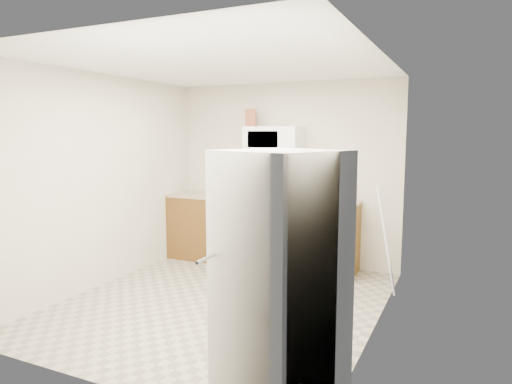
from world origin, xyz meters
The scene contains 20 objects.
floor centered at (0.00, 0.00, 0.00)m, with size 3.60×3.60×0.00m, color gray.
back_wall centered at (0.00, 1.79, 1.25)m, with size 3.20×0.02×2.50m, color beige.
right_wall centered at (1.59, 0.00, 1.25)m, with size 0.02×3.60×2.50m, color beige.
cabinet_left centered at (-1.04, 1.49, 0.45)m, with size 1.12×0.62×0.90m, color #593D15.
counter_left centered at (-1.04, 1.49, 0.92)m, with size 1.14×0.64×0.04m, color gray.
cabinet_right centered at (0.68, 1.49, 0.45)m, with size 0.80×0.62×0.90m, color #593D15.
counter_right centered at (0.68, 1.49, 0.92)m, with size 0.82×0.64×0.04m, color gray.
gas_range centered at (-0.10, 1.48, 0.49)m, with size 0.76×0.65×1.13m.
microwave centered at (-0.10, 1.61, 1.70)m, with size 0.76×0.38×0.40m, color white.
person centered at (-0.14, 0.74, 0.81)m, with size 0.59×0.39×1.63m, color tan.
fridge centered at (1.22, -1.38, 0.85)m, with size 0.70×0.70×1.70m, color silver.
kettle centered at (0.85, 1.67, 1.04)m, with size 0.17×0.17×0.21m, color silver.
jug centered at (-0.42, 1.58, 2.02)m, with size 0.14×0.14×0.24m, color brown.
saucepan centered at (-0.29, 1.59, 1.02)m, with size 0.24×0.24×0.13m, color #A9A9AD.
tray centered at (0.07, 1.43, 0.96)m, with size 0.25×0.16×0.05m, color silver.
bottle_spray centered at (-0.78, 1.41, 1.05)m, with size 0.07×0.07×0.24m, color #B60D0D.
bottle_hot_sauce centered at (-0.72, 1.26, 1.02)m, with size 0.05×0.05×0.17m, color orange.
bottle_green_cap centered at (-0.74, 1.24, 1.03)m, with size 0.06×0.06×0.19m, color #1A7F17.
pot_lid centered at (-0.55, 1.47, 0.94)m, with size 0.23×0.23×0.01m, color white.
broom centered at (1.55, 0.90, 0.63)m, with size 0.03×0.03×1.25m, color silver.
Camera 1 is at (2.32, -4.13, 1.81)m, focal length 32.00 mm.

